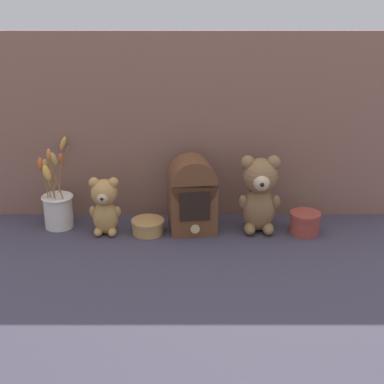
# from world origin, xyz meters

# --- Properties ---
(ground_plane) EXTENTS (4.00, 4.00, 0.00)m
(ground_plane) POSITION_xyz_m (0.00, 0.00, 0.00)
(ground_plane) COLOR #3D3847
(backdrop_wall) EXTENTS (1.49, 0.02, 0.66)m
(backdrop_wall) POSITION_xyz_m (0.00, 0.17, 0.33)
(backdrop_wall) COLOR #845B4C
(backdrop_wall) RESTS_ON ground
(teddy_bear_large) EXTENTS (0.14, 0.14, 0.27)m
(teddy_bear_large) POSITION_xyz_m (0.24, 0.02, 0.14)
(teddy_bear_large) COLOR olive
(teddy_bear_large) RESTS_ON ground
(teddy_bear_medium) EXTENTS (0.11, 0.10, 0.20)m
(teddy_bear_medium) POSITION_xyz_m (-0.29, 0.00, 0.11)
(teddy_bear_medium) COLOR tan
(teddy_bear_medium) RESTS_ON ground
(flower_vase) EXTENTS (0.11, 0.17, 0.31)m
(flower_vase) POSITION_xyz_m (-0.46, 0.05, 0.08)
(flower_vase) COLOR silver
(flower_vase) RESTS_ON ground
(vintage_radio) EXTENTS (0.17, 0.15, 0.26)m
(vintage_radio) POSITION_xyz_m (0.01, 0.03, 0.13)
(vintage_radio) COLOR brown
(vintage_radio) RESTS_ON ground
(decorative_tin_tall) EXTENTS (0.11, 0.11, 0.08)m
(decorative_tin_tall) POSITION_xyz_m (0.39, -0.00, 0.04)
(decorative_tin_tall) COLOR #993D33
(decorative_tin_tall) RESTS_ON ground
(decorative_tin_short) EXTENTS (0.11, 0.11, 0.05)m
(decorative_tin_short) POSITION_xyz_m (-0.14, 0.00, 0.02)
(decorative_tin_short) COLOR tan
(decorative_tin_short) RESTS_ON ground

